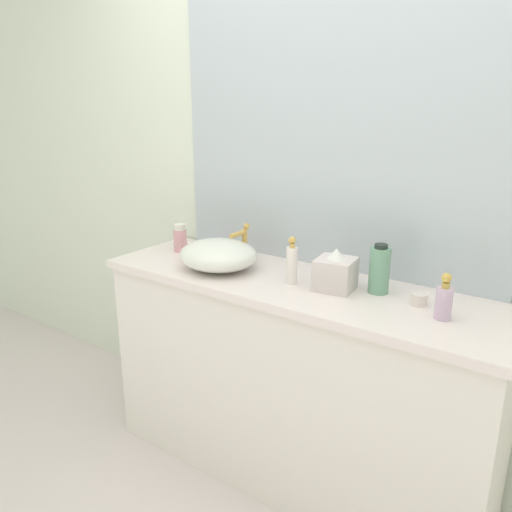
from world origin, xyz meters
The scene contains 11 objects.
bathroom_wall_rear centered at (0.00, 0.73, 1.30)m, with size 6.00×0.06×2.60m, color silver.
vanity_counter centered at (-0.04, 0.44, 0.45)m, with size 1.68×0.50×0.90m.
wall_mirror_panel centered at (-0.04, 0.69, 1.50)m, with size 1.48×0.01×1.19m, color #B2BCC6.
sink_basin centered at (-0.39, 0.39, 0.96)m, with size 0.34×0.31×0.12m, color silver.
faucet centered at (-0.39, 0.56, 1.00)m, with size 0.03×0.13×0.16m.
soap_dispenser centered at (0.54, 0.41, 0.97)m, with size 0.05×0.05×0.16m.
lotion_bottle centered at (-0.71, 0.49, 0.97)m, with size 0.06×0.06×0.13m.
perfume_bottle centered at (0.28, 0.52, 0.99)m, with size 0.08×0.08×0.19m.
spray_can centered at (-0.04, 0.41, 0.98)m, with size 0.04×0.04×0.19m.
tissue_box centered at (0.13, 0.45, 0.97)m, with size 0.16×0.16×0.16m.
candle_jar centered at (0.44, 0.49, 0.92)m, with size 0.06×0.06×0.04m, color silver.
Camera 1 is at (0.93, -1.18, 1.58)m, focal length 35.27 mm.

